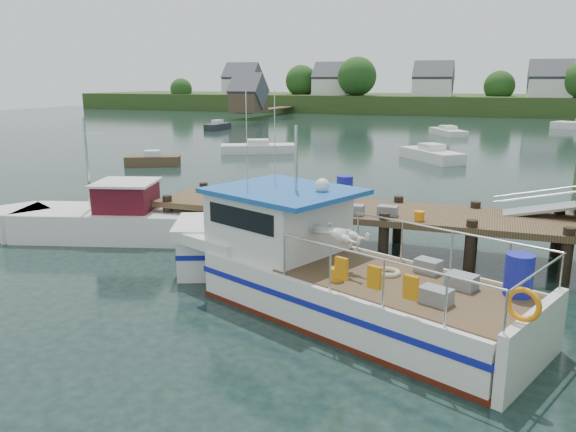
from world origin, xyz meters
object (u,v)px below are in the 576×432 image
(dock, at_px, (549,194))
(moored_a, at_px, (258,148))
(work_boat, at_px, (104,219))
(moored_rowboat, at_px, (153,160))
(moored_b, at_px, (431,155))
(moored_d, at_px, (448,132))
(moored_e, at_px, (218,126))
(lobster_boat, at_px, (318,268))

(dock, relative_size, moored_a, 2.82)
(work_boat, height_order, moored_rowboat, work_boat)
(moored_b, bearing_deg, moored_rowboat, -138.06)
(moored_d, distance_m, moored_e, 24.71)
(dock, xyz_separation_m, moored_rowboat, (-22.36, 13.43, -1.87))
(work_boat, bearing_deg, dock, -9.23)
(moored_d, bearing_deg, moored_a, -119.31)
(dock, relative_size, work_boat, 2.07)
(dock, height_order, work_boat, dock)
(lobster_boat, bearing_deg, moored_e, 142.56)
(dock, distance_m, moored_a, 28.66)
(moored_a, bearing_deg, moored_d, 51.63)
(moored_e, bearing_deg, moored_b, -42.99)
(work_boat, bearing_deg, moored_a, 83.81)
(moored_a, xyz_separation_m, moored_e, (-12.15, 17.03, 0.03))
(dock, xyz_separation_m, moored_b, (-5.60, 21.99, -1.80))
(dock, bearing_deg, moored_rowboat, 149.00)
(dock, bearing_deg, moored_a, 130.29)
(moored_rowboat, bearing_deg, moored_d, 65.10)
(dock, xyz_separation_m, work_boat, (-14.40, -1.72, -1.57))
(moored_rowboat, xyz_separation_m, moored_b, (16.76, 8.55, 0.07))
(dock, height_order, moored_rowboat, dock)
(moored_d, height_order, moored_e, moored_e)
(dock, distance_m, moored_rowboat, 26.15)
(moored_b, xyz_separation_m, moored_d, (-0.47, 19.52, -0.09))
(lobster_boat, xyz_separation_m, moored_b, (-0.15, 26.98, -0.51))
(moored_rowboat, distance_m, moored_b, 18.82)
(moored_a, height_order, moored_e, moored_e)
(work_boat, xyz_separation_m, moored_a, (-4.09, 23.54, -0.29))
(moored_a, distance_m, moored_d, 23.28)
(work_boat, height_order, moored_e, work_boat)
(moored_rowboat, xyz_separation_m, moored_e, (-8.28, 25.41, 0.04))
(moored_b, xyz_separation_m, moored_e, (-25.04, 16.86, -0.03))
(moored_b, height_order, moored_e, moored_b)
(moored_rowboat, relative_size, moored_b, 0.69)
(work_boat, bearing_deg, moored_rowboat, 101.65)
(work_boat, height_order, moored_a, work_boat)
(lobster_boat, bearing_deg, moored_rowboat, 155.23)
(dock, xyz_separation_m, moored_d, (-6.07, 41.50, -1.89))
(moored_e, bearing_deg, moored_a, -63.54)
(moored_a, relative_size, moored_e, 1.47)
(moored_rowboat, distance_m, moored_e, 26.73)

